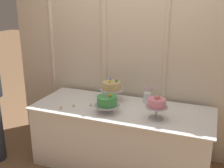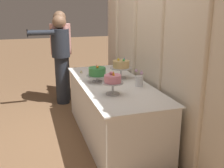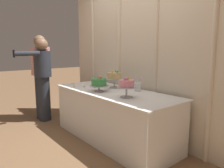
{
  "view_description": "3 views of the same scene",
  "coord_description": "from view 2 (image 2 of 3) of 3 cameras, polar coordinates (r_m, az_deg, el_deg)",
  "views": [
    {
      "loc": [
        0.95,
        -2.65,
        1.96
      ],
      "look_at": [
        -0.13,
        0.11,
        1.02
      ],
      "focal_mm": 43.37,
      "sensor_mm": 36.0,
      "label": 1
    },
    {
      "loc": [
        3.18,
        -0.92,
        1.71
      ],
      "look_at": [
        0.2,
        0.02,
        0.8
      ],
      "focal_mm": 43.35,
      "sensor_mm": 36.0,
      "label": 2
    },
    {
      "loc": [
        2.37,
        -1.85,
        1.36
      ],
      "look_at": [
        -0.06,
        0.12,
        0.85
      ],
      "focal_mm": 34.05,
      "sensor_mm": 36.0,
      "label": 3
    }
  ],
  "objects": [
    {
      "name": "guest_man_pink_jacket",
      "position": [
        4.97,
        -10.63,
        6.35
      ],
      "size": [
        0.51,
        0.44,
        1.62
      ],
      "color": "#282D38",
      "rests_on": "ground_plane"
    },
    {
      "name": "cake_display_center",
      "position": [
        3.49,
        -3.15,
        2.47
      ],
      "size": [
        0.28,
        0.28,
        0.23
      ],
      "color": "#B2B2B7",
      "rests_on": "cake_table"
    },
    {
      "name": "tealight_near_right",
      "position": [
        3.79,
        -2.46,
        1.72
      ],
      "size": [
        0.04,
        0.04,
        0.03
      ],
      "color": "beige",
      "rests_on": "cake_table"
    },
    {
      "name": "tealight_far_left",
      "position": [
        4.0,
        -6.54,
        2.46
      ],
      "size": [
        0.04,
        0.04,
        0.04
      ],
      "color": "beige",
      "rests_on": "cake_table"
    },
    {
      "name": "guest_man_dark_suit",
      "position": [
        4.81,
        -10.79,
        5.93
      ],
      "size": [
        0.43,
        0.75,
        1.56
      ],
      "color": "#282D38",
      "rests_on": "ground_plane"
    },
    {
      "name": "cake_display_rightmost",
      "position": [
        2.99,
        0.14,
        0.78
      ],
      "size": [
        0.24,
        0.24,
        0.27
      ],
      "color": "#B2B2B7",
      "rests_on": "cake_table"
    },
    {
      "name": "draped_curtain",
      "position": [
        3.53,
        7.75,
        11.2
      ],
      "size": [
        3.51,
        0.15,
        2.7
      ],
      "color": "beige",
      "rests_on": "ground_plane"
    },
    {
      "name": "ground_plane",
      "position": [
        3.72,
        -1.31,
        -11.07
      ],
      "size": [
        24.0,
        24.0,
        0.0
      ],
      "primitive_type": "plane",
      "color": "#846042"
    },
    {
      "name": "cake_display_leftmost",
      "position": [
        3.66,
        1.92,
        3.98
      ],
      "size": [
        0.3,
        0.3,
        0.28
      ],
      "color": "#B2B2B7",
      "rests_on": "cake_table"
    },
    {
      "name": "flower_vase",
      "position": [
        3.33,
        5.79,
        0.8
      ],
      "size": [
        0.11,
        0.1,
        0.21
      ],
      "color": "silver",
      "rests_on": "cake_table"
    },
    {
      "name": "cake_table",
      "position": [
        3.59,
        0.19,
        -5.52
      ],
      "size": [
        2.09,
        0.83,
        0.75
      ],
      "color": "white",
      "rests_on": "ground_plane"
    },
    {
      "name": "tealight_near_left",
      "position": [
        3.93,
        -4.5,
        2.22
      ],
      "size": [
        0.04,
        0.04,
        0.03
      ],
      "color": "beige",
      "rests_on": "cake_table"
    }
  ]
}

